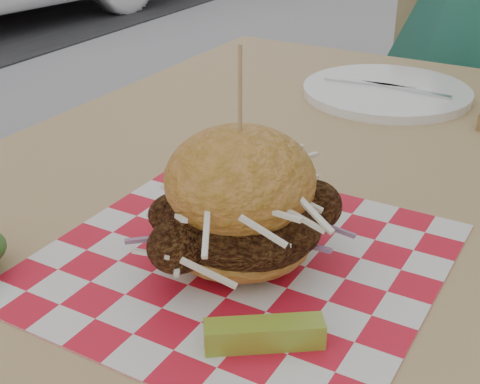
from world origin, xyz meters
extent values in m
cube|color=tan|center=(0.24, 0.19, 0.73)|extent=(0.80, 1.20, 0.04)
cylinder|color=#333338|center=(-0.10, 0.73, 0.35)|extent=(0.05, 0.05, 0.71)
cube|color=tan|center=(0.24, 1.11, 0.45)|extent=(0.50, 0.50, 0.04)
cube|color=tan|center=(0.20, 1.30, 0.70)|extent=(0.42, 0.13, 0.50)
cylinder|color=#333338|center=(0.11, 0.89, 0.21)|extent=(0.03, 0.03, 0.43)
cylinder|color=#333338|center=(0.03, 1.24, 0.21)|extent=(0.03, 0.03, 0.43)
cube|color=red|center=(0.28, 0.01, 0.75)|extent=(0.36, 0.36, 0.00)
ellipsoid|color=#C78238|center=(0.28, 0.01, 0.78)|extent=(0.14, 0.14, 0.05)
ellipsoid|color=brown|center=(0.28, 0.01, 0.79)|extent=(0.15, 0.14, 0.08)
ellipsoid|color=#C78238|center=(0.28, 0.01, 0.84)|extent=(0.14, 0.14, 0.10)
cylinder|color=tan|center=(0.28, 0.01, 0.91)|extent=(0.00, 0.00, 0.10)
cube|color=#9FAF33|center=(0.36, -0.09, 0.76)|extent=(0.09, 0.07, 0.02)
cylinder|color=white|center=(0.24, 0.56, 0.76)|extent=(0.27, 0.27, 0.01)
cube|color=silver|center=(0.21, 0.56, 0.77)|extent=(0.15, 0.03, 0.00)
cube|color=silver|center=(0.27, 0.56, 0.77)|extent=(0.15, 0.03, 0.00)
camera|label=1|loc=(0.55, -0.46, 1.10)|focal=50.00mm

